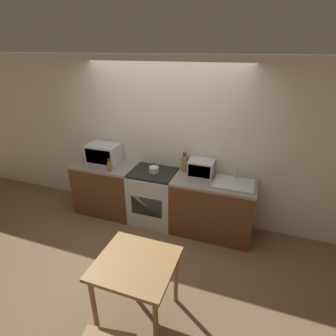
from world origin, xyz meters
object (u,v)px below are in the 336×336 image
Objects in this scene: microwave at (104,153)px; dining_table at (136,270)px; toaster_oven at (201,168)px; bottle at (109,166)px; stove_range at (154,196)px; kettle at (154,168)px.

dining_table is at bearing -51.20° from microwave.
dining_table is at bearing -97.16° from toaster_oven.
stove_range is at bearing 17.71° from bottle.
microwave is 1.67m from toaster_oven.
bottle is (-0.68, -0.19, 0.02)m from kettle.
microwave is 2.51× the size of bottle.
toaster_oven is at bearing 10.70° from stove_range.
toaster_oven is at bearing 12.25° from kettle.
kettle is (0.02, -0.02, 0.52)m from stove_range.
toaster_oven is 0.48× the size of dining_table.
dining_table is (1.16, -1.48, -0.33)m from bottle.
toaster_oven is (1.67, 0.04, -0.04)m from microwave.
stove_range is 0.52m from kettle.
toaster_oven is at bearing 14.06° from bottle.
toaster_oven is 1.88m from dining_table.
microwave is at bearing 174.06° from stove_range.
kettle is 0.42× the size of toaster_oven.
stove_range is 1.69× the size of microwave.
toaster_oven reaches higher than stove_range.
bottle is (-0.65, -0.21, 0.53)m from stove_range.
microwave is (-0.94, 0.10, 0.61)m from stove_range.
dining_table is (-0.23, -1.83, -0.37)m from toaster_oven.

